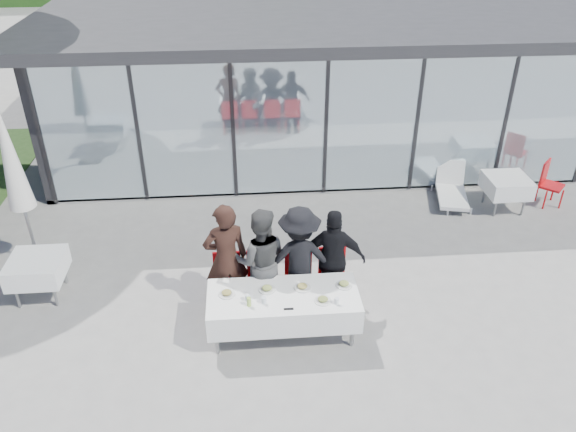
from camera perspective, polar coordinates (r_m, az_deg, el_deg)
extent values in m
plane|color=gray|center=(9.21, 0.66, -9.92)|extent=(90.00, 90.00, 0.00)
cube|color=gray|center=(16.31, 5.10, 9.26)|extent=(14.00, 8.00, 0.10)
cube|color=black|center=(19.54, 3.41, 17.72)|extent=(14.00, 0.20, 3.20)
cube|color=black|center=(16.14, -20.27, 13.11)|extent=(0.20, 8.00, 3.20)
cube|color=silver|center=(12.13, 8.47, 9.16)|extent=(13.60, 0.06, 3.10)
cube|color=#2D2D30|center=(15.03, 5.97, 20.36)|extent=(14.80, 8.80, 0.24)
cube|color=#262628|center=(12.52, -23.82, 7.52)|extent=(0.08, 0.10, 3.10)
cube|color=#262628|center=(12.02, -14.99, 8.24)|extent=(0.08, 0.10, 3.10)
cube|color=#262628|center=(11.83, -5.61, 8.78)|extent=(0.08, 0.10, 3.10)
cube|color=#262628|center=(11.95, 3.86, 9.09)|extent=(0.08, 0.10, 3.10)
cube|color=#262628|center=(12.38, 12.91, 9.16)|extent=(0.08, 0.10, 3.10)
cube|color=#262628|center=(13.08, 21.17, 9.03)|extent=(0.08, 0.10, 3.10)
cube|color=red|center=(14.55, -3.72, 8.28)|extent=(0.45, 0.45, 0.90)
cube|color=red|center=(15.10, 1.99, 9.20)|extent=(0.45, 0.45, 0.90)
cube|color=red|center=(15.14, 11.76, 8.61)|extent=(0.45, 0.45, 0.90)
cube|color=red|center=(16.41, 17.95, 9.50)|extent=(0.45, 0.45, 0.90)
cube|color=white|center=(8.52, -0.48, -9.10)|extent=(2.26, 0.96, 0.42)
cylinder|color=gray|center=(8.38, -7.27, -11.90)|extent=(0.06, 0.06, 0.71)
cylinder|color=gray|center=(8.50, 6.58, -11.15)|extent=(0.06, 0.06, 0.71)
cylinder|color=gray|center=(8.91, -7.15, -8.85)|extent=(0.06, 0.06, 0.71)
cylinder|color=gray|center=(9.02, 5.77, -8.20)|extent=(0.06, 0.06, 0.71)
imported|color=#311C16|center=(8.82, -6.30, -4.32)|extent=(0.84, 0.84, 1.92)
cube|color=red|center=(9.09, -6.12, -7.11)|extent=(0.44, 0.44, 0.05)
cube|color=red|center=(9.10, -6.20, -5.09)|extent=(0.44, 0.04, 0.55)
cylinder|color=red|center=(9.10, -7.20, -9.01)|extent=(0.04, 0.04, 0.43)
cylinder|color=red|center=(9.09, -4.90, -8.93)|extent=(0.04, 0.04, 0.43)
cylinder|color=red|center=(9.38, -7.14, -7.61)|extent=(0.04, 0.04, 0.43)
cylinder|color=red|center=(9.37, -4.93, -7.53)|extent=(0.04, 0.04, 0.43)
imported|color=#4B4B4B|center=(8.85, -2.81, -4.49)|extent=(0.92, 0.92, 1.80)
cube|color=red|center=(9.08, -2.72, -6.97)|extent=(0.44, 0.44, 0.05)
cube|color=red|center=(9.09, -2.82, -4.95)|extent=(0.44, 0.04, 0.55)
cylinder|color=red|center=(9.08, -3.79, -8.89)|extent=(0.04, 0.04, 0.43)
cylinder|color=red|center=(9.09, -1.49, -8.78)|extent=(0.04, 0.04, 0.43)
cylinder|color=red|center=(9.36, -3.85, -7.48)|extent=(0.04, 0.04, 0.43)
cylinder|color=red|center=(9.37, -1.63, -7.38)|extent=(0.04, 0.04, 0.43)
imported|color=black|center=(8.88, 1.15, -4.33)|extent=(1.17, 1.17, 1.79)
cube|color=red|center=(9.11, 1.15, -6.78)|extent=(0.44, 0.44, 0.05)
cube|color=red|center=(9.12, 1.04, -4.77)|extent=(0.44, 0.04, 0.55)
cylinder|color=red|center=(9.10, 0.11, -8.70)|extent=(0.04, 0.04, 0.43)
cylinder|color=red|center=(9.14, 2.39, -8.57)|extent=(0.04, 0.04, 0.43)
cylinder|color=red|center=(9.38, -0.08, -7.31)|extent=(0.04, 0.04, 0.43)
cylinder|color=red|center=(9.41, 2.12, -7.19)|extent=(0.04, 0.04, 0.43)
imported|color=black|center=(8.97, 4.66, -4.33)|extent=(1.17, 1.17, 1.72)
cube|color=red|center=(9.18, 4.59, -6.58)|extent=(0.44, 0.44, 0.05)
cube|color=red|center=(9.19, 4.47, -4.59)|extent=(0.44, 0.04, 0.55)
cylinder|color=red|center=(9.16, 3.58, -8.50)|extent=(0.04, 0.04, 0.43)
cylinder|color=red|center=(9.21, 5.82, -8.35)|extent=(0.04, 0.04, 0.43)
cylinder|color=red|center=(9.44, 3.28, -7.12)|extent=(0.04, 0.04, 0.43)
cylinder|color=red|center=(9.49, 5.45, -6.99)|extent=(0.04, 0.04, 0.43)
cylinder|color=silver|center=(8.43, -6.24, -7.90)|extent=(0.25, 0.25, 0.01)
ellipsoid|color=tan|center=(8.41, -6.25, -7.72)|extent=(0.15, 0.15, 0.05)
cylinder|color=silver|center=(8.48, -2.14, -7.48)|extent=(0.25, 0.25, 0.01)
ellipsoid|color=#486F29|center=(8.46, -2.14, -7.30)|extent=(0.15, 0.15, 0.05)
cylinder|color=silver|center=(8.51, 1.47, -7.29)|extent=(0.25, 0.25, 0.01)
ellipsoid|color=tan|center=(8.49, 1.47, -7.11)|extent=(0.15, 0.15, 0.05)
cylinder|color=silver|center=(8.60, 5.71, -7.00)|extent=(0.25, 0.25, 0.01)
ellipsoid|color=#486F29|center=(8.58, 5.72, -6.82)|extent=(0.15, 0.15, 0.05)
cylinder|color=silver|center=(8.28, 3.56, -8.59)|extent=(0.25, 0.25, 0.01)
ellipsoid|color=#486F29|center=(8.26, 3.57, -8.40)|extent=(0.15, 0.15, 0.05)
cylinder|color=#9EC251|center=(8.17, -3.99, -8.68)|extent=(0.06, 0.06, 0.14)
cylinder|color=silver|center=(8.22, -2.47, -8.55)|extent=(0.07, 0.07, 0.10)
cylinder|color=silver|center=(8.23, 4.96, -8.59)|extent=(0.07, 0.07, 0.10)
cylinder|color=silver|center=(8.27, -4.14, -8.28)|extent=(0.07, 0.07, 0.10)
cube|color=black|center=(8.13, 0.07, -9.42)|extent=(0.14, 0.03, 0.01)
cube|color=white|center=(10.12, -24.15, -4.84)|extent=(0.86, 0.86, 0.36)
cylinder|color=gray|center=(10.11, -25.99, -6.77)|extent=(0.05, 0.05, 0.72)
cylinder|color=gray|center=(9.90, -22.75, -6.76)|extent=(0.05, 0.05, 0.72)
cylinder|color=gray|center=(10.57, -25.01, -4.81)|extent=(0.05, 0.05, 0.72)
cylinder|color=gray|center=(10.37, -21.90, -4.76)|extent=(0.05, 0.05, 0.72)
cube|color=white|center=(12.60, 21.33, 2.94)|extent=(0.86, 0.86, 0.36)
cylinder|color=gray|center=(12.32, 20.44, 1.44)|extent=(0.05, 0.05, 0.72)
cylinder|color=gray|center=(12.59, 22.92, 1.52)|extent=(0.05, 0.05, 0.72)
cylinder|color=gray|center=(12.80, 19.42, 2.75)|extent=(0.05, 0.05, 0.72)
cylinder|color=gray|center=(13.05, 21.84, 2.81)|extent=(0.05, 0.05, 0.72)
cube|color=red|center=(13.19, 25.20, 2.78)|extent=(0.62, 0.62, 0.05)
cube|color=red|center=(13.12, 24.62, 4.01)|extent=(0.33, 0.35, 0.55)
cylinder|color=red|center=(13.07, 24.64, 1.48)|extent=(0.04, 0.04, 0.43)
cylinder|color=red|center=(13.25, 26.00, 1.53)|extent=(0.04, 0.04, 0.43)
cylinder|color=red|center=(13.34, 23.97, 2.24)|extent=(0.04, 0.04, 0.43)
cylinder|color=red|center=(13.52, 25.31, 2.28)|extent=(0.04, 0.04, 0.43)
cube|color=red|center=(14.40, 25.29, 5.03)|extent=(0.46, 0.46, 0.05)
cube|color=red|center=(14.15, 25.84, 5.58)|extent=(0.44, 0.06, 0.55)
cylinder|color=red|center=(14.27, 24.77, 3.87)|extent=(0.04, 0.04, 0.43)
cylinder|color=red|center=(14.44, 26.02, 3.88)|extent=(0.04, 0.04, 0.43)
cylinder|color=red|center=(14.55, 24.15, 4.52)|extent=(0.04, 0.04, 0.43)
cylinder|color=red|center=(14.72, 25.39, 4.53)|extent=(0.04, 0.04, 0.43)
cube|color=black|center=(11.19, -23.96, -4.32)|extent=(0.50, 0.50, 0.12)
cylinder|color=gray|center=(10.56, -25.42, 1.43)|extent=(0.06, 0.06, 2.70)
cone|color=silver|center=(10.25, -26.36, 5.16)|extent=(0.44, 0.44, 1.77)
cube|color=white|center=(12.67, 16.27, 2.09)|extent=(0.87, 1.40, 0.08)
cube|color=white|center=(13.04, 16.19, 4.28)|extent=(0.64, 0.39, 0.54)
cylinder|color=white|center=(12.19, 15.93, 0.36)|extent=(0.04, 0.04, 0.14)
cylinder|color=white|center=(12.37, 18.10, 0.46)|extent=(0.04, 0.04, 0.14)
cylinder|color=white|center=(13.09, 14.41, 2.79)|extent=(0.04, 0.04, 0.14)
cylinder|color=white|center=(13.26, 16.46, 2.85)|extent=(0.04, 0.04, 0.14)
cylinder|color=#382316|center=(20.60, -1.39, 16.72)|extent=(0.44, 0.44, 2.00)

